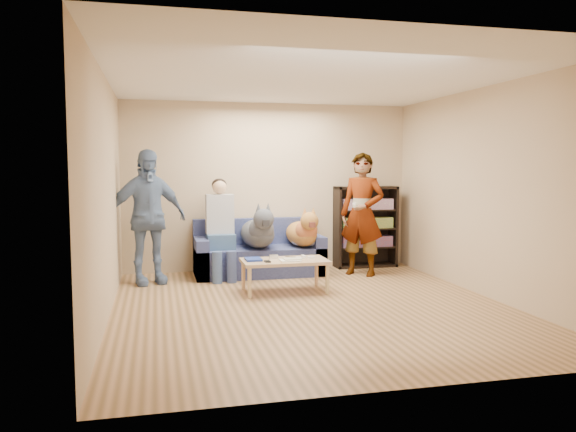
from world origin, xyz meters
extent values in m
plane|color=brown|center=(0.00, 0.00, 0.00)|extent=(5.00, 5.00, 0.00)
plane|color=white|center=(0.00, 0.00, 2.60)|extent=(5.00, 5.00, 0.00)
plane|color=tan|center=(0.00, 2.50, 1.30)|extent=(4.50, 0.00, 4.50)
plane|color=tan|center=(0.00, -2.50, 1.30)|extent=(4.50, 0.00, 4.50)
plane|color=tan|center=(-2.25, 0.00, 1.30)|extent=(0.00, 5.00, 5.00)
plane|color=tan|center=(2.25, 0.00, 1.30)|extent=(0.00, 5.00, 5.00)
ellipsoid|color=silver|center=(0.44, 1.88, 0.51)|extent=(0.45, 0.38, 0.16)
imported|color=gray|center=(1.24, 1.68, 0.91)|extent=(0.79, 0.77, 1.82)
imported|color=#697AA8|center=(-1.86, 1.75, 0.93)|extent=(1.17, 0.76, 1.85)
cube|color=white|center=(1.04, 1.48, 1.08)|extent=(0.08, 0.13, 0.03)
cube|color=navy|center=(-0.53, 0.87, 0.43)|extent=(0.20, 0.26, 0.03)
cube|color=white|center=(-0.08, 0.72, 0.43)|extent=(0.26, 0.20, 0.02)
cube|color=beige|center=(-0.05, 0.74, 0.44)|extent=(0.22, 0.17, 0.01)
cube|color=silver|center=(-0.25, 0.94, 0.45)|extent=(0.11, 0.06, 0.05)
cube|color=white|center=(0.15, 0.92, 0.43)|extent=(0.04, 0.13, 0.03)
cube|color=white|center=(0.23, 0.84, 0.43)|extent=(0.09, 0.06, 0.03)
cylinder|color=white|center=(0.07, 0.80, 0.43)|extent=(0.07, 0.07, 0.02)
cylinder|color=white|center=(0.07, 0.88, 0.43)|extent=(0.07, 0.07, 0.02)
cylinder|color=orange|center=(-0.15, 0.66, 0.42)|extent=(0.13, 0.06, 0.01)
cylinder|color=black|center=(-0.01, 1.00, 0.42)|extent=(0.13, 0.08, 0.01)
cube|color=black|center=(-0.38, 0.70, 0.43)|extent=(0.07, 0.12, 0.02)
cube|color=#515B93|center=(-0.25, 2.05, 0.21)|extent=(1.90, 0.85, 0.42)
cube|color=#515B93|center=(-0.25, 2.38, 0.62)|extent=(1.90, 0.18, 0.40)
cube|color=#515B93|center=(-1.11, 2.05, 0.29)|extent=(0.18, 0.85, 0.58)
cube|color=#515B93|center=(0.61, 2.05, 0.29)|extent=(0.18, 0.85, 0.58)
cube|color=#3E608A|center=(-0.83, 1.97, 0.53)|extent=(0.40, 0.38, 0.22)
cylinder|color=#456999|center=(-0.93, 1.55, 0.21)|extent=(0.14, 0.14, 0.47)
cylinder|color=#3E4B89|center=(-0.73, 1.55, 0.21)|extent=(0.14, 0.14, 0.47)
cube|color=#B6B7BC|center=(-0.83, 2.07, 0.92)|extent=(0.40, 0.24, 0.58)
sphere|color=#D7AA81|center=(-0.83, 2.07, 1.32)|extent=(0.21, 0.21, 0.21)
ellipsoid|color=black|center=(-0.83, 2.10, 1.35)|extent=(0.22, 0.22, 0.19)
ellipsoid|color=#50545B|center=(-0.28, 1.98, 0.63)|extent=(0.48, 1.00, 0.41)
sphere|color=#53565E|center=(-0.28, 1.65, 0.72)|extent=(0.36, 0.36, 0.36)
sphere|color=#4A4D54|center=(-0.28, 1.48, 0.89)|extent=(0.29, 0.29, 0.29)
cube|color=black|center=(-0.28, 1.35, 0.85)|extent=(0.09, 0.14, 0.08)
cone|color=#4E4F58|center=(-0.35, 1.50, 1.04)|extent=(0.09, 0.09, 0.14)
cone|color=#53585E|center=(-0.21, 1.50, 1.04)|extent=(0.09, 0.09, 0.14)
cylinder|color=#45484F|center=(-0.28, 2.40, 0.59)|extent=(0.06, 0.32, 0.19)
ellipsoid|color=#AB6834|center=(0.39, 1.98, 0.61)|extent=(0.43, 0.89, 0.37)
sphere|color=#C8663D|center=(0.39, 1.68, 0.69)|extent=(0.32, 0.32, 0.32)
sphere|color=#A86933|center=(0.39, 1.52, 0.84)|extent=(0.26, 0.26, 0.26)
cube|color=#58281E|center=(0.39, 1.40, 0.80)|extent=(0.08, 0.12, 0.07)
cone|color=#C66E3C|center=(0.33, 1.54, 0.98)|extent=(0.08, 0.08, 0.12)
cone|color=#B68337|center=(0.45, 1.54, 0.98)|extent=(0.08, 0.08, 0.12)
cylinder|color=#BC6E39|center=(0.39, 2.37, 0.57)|extent=(0.05, 0.29, 0.17)
cube|color=tan|center=(-0.13, 0.82, 0.40)|extent=(1.10, 0.60, 0.04)
cylinder|color=#D5B583|center=(-0.63, 0.57, 0.19)|extent=(0.05, 0.05, 0.38)
cylinder|color=tan|center=(0.37, 0.57, 0.19)|extent=(0.05, 0.05, 0.38)
cylinder|color=tan|center=(-0.63, 1.07, 0.19)|extent=(0.05, 0.05, 0.38)
cylinder|color=tan|center=(0.37, 1.07, 0.19)|extent=(0.05, 0.05, 0.38)
cube|color=black|center=(1.07, 2.32, 0.65)|extent=(0.04, 0.34, 1.30)
cube|color=black|center=(2.03, 2.32, 0.65)|extent=(0.04, 0.34, 1.30)
cube|color=black|center=(1.55, 2.32, 1.28)|extent=(1.00, 0.34, 0.04)
cube|color=black|center=(1.55, 2.32, 0.02)|extent=(1.00, 0.34, 0.04)
cube|color=black|center=(1.55, 2.48, 0.65)|extent=(1.00, 0.02, 1.30)
cube|color=black|center=(1.55, 2.32, 0.32)|extent=(0.94, 0.32, 0.03)
cube|color=black|center=(1.55, 2.32, 0.62)|extent=(0.94, 0.32, 0.02)
cube|color=black|center=(1.55, 2.32, 0.92)|extent=(0.94, 0.32, 0.02)
cube|color=#B23333|center=(1.55, 2.30, 0.42)|extent=(0.84, 0.24, 0.17)
cube|color=gold|center=(1.55, 2.30, 0.72)|extent=(0.84, 0.24, 0.17)
cube|color=#994C99|center=(1.55, 2.30, 1.02)|extent=(0.84, 0.24, 0.17)
camera|label=1|loc=(-1.73, -6.15, 1.61)|focal=35.00mm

